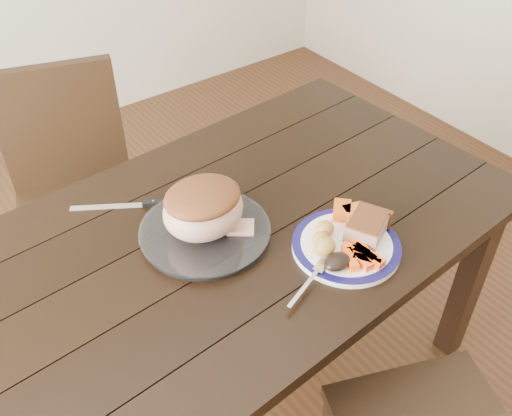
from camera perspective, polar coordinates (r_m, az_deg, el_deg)
ground at (r=2.09m, az=-2.19°, el=-17.57°), size 4.00×4.00×0.00m
dining_table at (r=1.58m, az=-2.78°, el=-4.71°), size 1.66×1.00×0.75m
chair_far at (r=2.13m, az=-17.73°, el=2.27°), size 0.53×0.53×0.93m
dinner_plate at (r=1.47m, az=8.99°, el=-3.80°), size 0.28×0.28×0.02m
plate_rim at (r=1.47m, az=9.03°, el=-3.56°), size 0.28×0.28×0.02m
serving_platter at (r=1.50m, az=-5.11°, el=-2.47°), size 0.33×0.33×0.02m
pork_slice at (r=1.48m, az=11.00°, el=-1.89°), size 0.14×0.13×0.05m
roasted_potatoes at (r=1.43m, az=6.81°, el=-3.09°), size 0.10×0.10×0.05m
carrot_batons at (r=1.42m, az=10.48°, el=-4.69°), size 0.09×0.12×0.02m
pumpkin_wedges at (r=1.52m, az=9.17°, el=-0.40°), size 0.09×0.09×0.04m
dark_mushroom at (r=1.39m, az=8.11°, el=-5.34°), size 0.07×0.05×0.03m
fork at (r=1.36m, az=5.50°, el=-7.16°), size 0.17×0.08×0.00m
roast_joint at (r=1.45m, az=-5.28°, el=-0.21°), size 0.21×0.18×0.14m
cut_slice at (r=1.48m, az=-1.55°, el=-1.99°), size 0.09×0.09×0.02m
carving_knife at (r=1.61m, az=-10.55°, el=0.44°), size 0.28×0.19×0.01m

